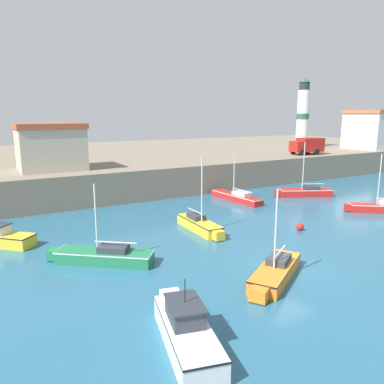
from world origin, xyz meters
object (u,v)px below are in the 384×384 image
(lighthouse, at_px, (303,114))
(sailboat_yellow_0, at_px, (200,224))
(mooring_buoy, at_px, (300,227))
(sailboat_red_4, at_px, (305,192))
(sailboat_orange_5, at_px, (275,271))
(harbor_shed_far_end, at_px, (373,129))
(harbor_shed_near_wharf, at_px, (51,146))
(sailboat_green_2, at_px, (103,255))
(sailboat_red_3, at_px, (236,197))
(sailboat_red_8, at_px, (380,207))
(truck_on_quay, at_px, (307,145))
(motorboat_white_7, at_px, (186,329))

(lighthouse, bearing_deg, sailboat_yellow_0, -146.36)
(mooring_buoy, height_order, lighthouse, lighthouse)
(sailboat_red_4, bearing_deg, sailboat_orange_5, -140.54)
(harbor_shed_far_end, bearing_deg, harbor_shed_near_wharf, 178.69)
(sailboat_green_2, xyz_separation_m, mooring_buoy, (14.38, -1.23, -0.16))
(sailboat_red_3, distance_m, sailboat_red_8, 12.86)
(sailboat_green_2, height_order, truck_on_quay, truck_on_quay)
(sailboat_red_4, bearing_deg, sailboat_red_8, -85.00)
(sailboat_yellow_0, relative_size, harbor_shed_near_wharf, 0.88)
(lighthouse, bearing_deg, harbor_shed_near_wharf, -171.38)
(sailboat_red_4, xyz_separation_m, truck_on_quay, (9.34, 8.77, 3.85))
(mooring_buoy, height_order, harbor_shed_far_end, harbor_shed_far_end)
(sailboat_orange_5, relative_size, harbor_shed_far_end, 0.74)
(sailboat_yellow_0, bearing_deg, sailboat_green_2, -162.88)
(lighthouse, relative_size, truck_on_quay, 2.42)
(sailboat_yellow_0, distance_m, sailboat_red_4, 16.33)
(sailboat_red_3, xyz_separation_m, motorboat_white_7, (-15.87, -18.10, 0.20))
(sailboat_yellow_0, xyz_separation_m, sailboat_red_4, (15.67, 4.61, -0.01))
(sailboat_yellow_0, relative_size, sailboat_orange_5, 1.01)
(sailboat_green_2, distance_m, harbor_shed_near_wharf, 18.76)
(mooring_buoy, distance_m, truck_on_quay, 25.57)
(sailboat_yellow_0, height_order, truck_on_quay, sailboat_yellow_0)
(motorboat_white_7, height_order, harbor_shed_near_wharf, harbor_shed_near_wharf)
(sailboat_green_2, xyz_separation_m, harbor_shed_far_end, (48.60, 16.99, 5.66))
(sailboat_green_2, distance_m, mooring_buoy, 14.43)
(harbor_shed_near_wharf, bearing_deg, mooring_buoy, -54.51)
(sailboat_orange_5, bearing_deg, mooring_buoy, 36.22)
(sailboat_green_2, relative_size, sailboat_orange_5, 1.03)
(sailboat_yellow_0, xyz_separation_m, sailboat_red_3, (8.19, 6.49, -0.06))
(sailboat_red_3, bearing_deg, sailboat_red_8, -50.49)
(harbor_shed_near_wharf, xyz_separation_m, truck_on_quay, (32.39, -2.25, -1.04))
(sailboat_green_2, height_order, sailboat_orange_5, sailboat_orange_5)
(truck_on_quay, bearing_deg, sailboat_yellow_0, -151.84)
(sailboat_yellow_0, distance_m, harbor_shed_near_wharf, 17.97)
(sailboat_red_8, bearing_deg, truck_on_quay, 62.82)
(sailboat_orange_5, height_order, sailboat_red_8, sailboat_red_8)
(mooring_buoy, relative_size, harbor_shed_near_wharf, 0.09)
(mooring_buoy, bearing_deg, harbor_shed_far_end, 28.03)
(sailboat_red_4, distance_m, harbor_shed_far_end, 27.44)
(sailboat_red_8, relative_size, mooring_buoy, 9.07)
(lighthouse, height_order, harbor_shed_far_end, lighthouse)
(sailboat_yellow_0, distance_m, sailboat_red_8, 16.73)
(sailboat_green_2, distance_m, motorboat_white_7, 9.16)
(lighthouse, distance_m, harbor_shed_far_end, 10.99)
(sailboat_yellow_0, relative_size, sailboat_red_4, 0.94)
(motorboat_white_7, bearing_deg, sailboat_green_2, 91.91)
(sailboat_red_3, xyz_separation_m, lighthouse, (24.43, 15.21, 8.04))
(harbor_shed_near_wharf, bearing_deg, truck_on_quay, -3.98)
(harbor_shed_far_end, bearing_deg, sailboat_yellow_0, -160.31)
(harbor_shed_near_wharf, bearing_deg, sailboat_red_3, -30.43)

